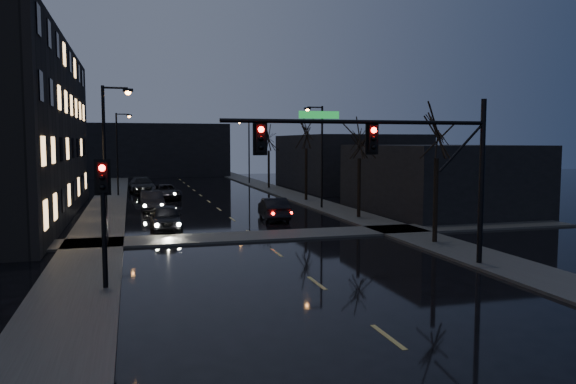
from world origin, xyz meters
TOP-DOWN VIEW (x-y plane):
  - ground at (0.00, 0.00)m, footprint 160.00×160.00m
  - sidewalk_left at (-8.50, 35.00)m, footprint 3.00×140.00m
  - sidewalk_right at (8.50, 35.00)m, footprint 3.00×140.00m
  - sidewalk_cross at (0.00, 18.50)m, footprint 40.00×3.00m
  - commercial_right_near at (15.50, 26.00)m, footprint 10.00×14.00m
  - commercial_right_far at (17.00, 48.00)m, footprint 12.00×18.00m
  - far_block at (-3.00, 78.00)m, footprint 22.00×10.00m
  - signal_mast at (3.85, 9.00)m, footprint 11.11×0.41m
  - signal_pole_left at (-7.50, 8.99)m, footprint 0.35×0.41m
  - tree_near at (8.40, 14.00)m, footprint 3.52×3.52m
  - tree_mid_a at (8.40, 24.00)m, footprint 3.30×3.30m
  - tree_mid_b at (8.40, 36.00)m, footprint 3.74×3.74m
  - tree_far at (8.40, 50.00)m, footprint 3.43×3.43m
  - streetlight_l_near at (-7.58, 18.00)m, footprint 1.53×0.28m
  - streetlight_l_far at (-7.58, 45.00)m, footprint 1.53×0.28m
  - streetlight_r_mid at (7.58, 30.00)m, footprint 1.53×0.28m
  - streetlight_r_far at (7.58, 58.00)m, footprint 1.53×0.28m
  - oncoming_car_a at (-4.65, 22.27)m, footprint 1.91×4.55m
  - oncoming_car_b at (-5.06, 32.25)m, footprint 1.71×4.58m
  - oncoming_car_c at (-3.50, 41.08)m, footprint 2.65×5.06m
  - oncoming_car_d at (-5.49, 47.72)m, footprint 3.06×5.93m
  - lead_car at (2.67, 25.09)m, footprint 1.96×4.66m

SIDE VIEW (x-z plane):
  - ground at x=0.00m, z-range 0.00..0.00m
  - sidewalk_left at x=-8.50m, z-range 0.00..0.12m
  - sidewalk_right at x=8.50m, z-range 0.00..0.12m
  - sidewalk_cross at x=0.00m, z-range 0.00..0.12m
  - oncoming_car_c at x=-3.50m, z-range 0.00..1.36m
  - oncoming_car_b at x=-5.06m, z-range 0.00..1.49m
  - lead_car at x=2.67m, z-range 0.00..1.50m
  - oncoming_car_a at x=-4.65m, z-range 0.00..1.54m
  - oncoming_car_d at x=-5.49m, z-range 0.00..1.64m
  - commercial_right_near at x=15.50m, z-range 0.00..5.00m
  - commercial_right_far at x=17.00m, z-range 0.00..6.00m
  - signal_pole_left at x=-7.50m, z-range 0.75..5.27m
  - far_block at x=-3.00m, z-range 0.00..8.00m
  - streetlight_l_near at x=-7.58m, z-range 0.77..8.77m
  - streetlight_l_far at x=-7.58m, z-range 0.77..8.77m
  - streetlight_r_mid at x=7.58m, z-range 0.77..8.77m
  - streetlight_r_far at x=7.58m, z-range 0.77..8.77m
  - signal_mast at x=3.85m, z-range 1.37..8.37m
  - tree_mid_a at x=8.40m, z-range 2.04..9.61m
  - tree_far at x=8.40m, z-range 2.12..10.00m
  - tree_near at x=8.40m, z-range 2.18..10.26m
  - tree_mid_b at x=8.40m, z-range 2.32..10.90m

